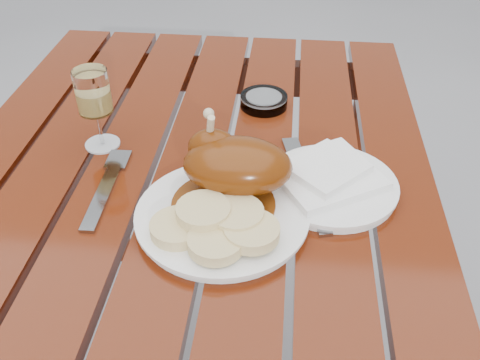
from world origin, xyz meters
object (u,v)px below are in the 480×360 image
object	(u,v)px
table	(195,335)
ashtray	(264,101)
dinner_plate	(222,216)
side_plate	(331,186)
wine_glass	(96,110)

from	to	relation	value
table	ashtray	world-z (taller)	ashtray
table	dinner_plate	distance (m)	0.40
ashtray	side_plate	bearing A→B (deg)	-64.01
dinner_plate	ashtray	bearing A→B (deg)	83.49
dinner_plate	wine_glass	bearing A→B (deg)	143.40
table	dinner_plate	world-z (taller)	dinner_plate
side_plate	ashtray	distance (m)	0.28
ashtray	dinner_plate	bearing A→B (deg)	-96.51
side_plate	ashtray	bearing A→B (deg)	115.99
wine_glass	ashtray	xyz separation A→B (m)	(0.27, 0.16, -0.06)
wine_glass	side_plate	size ratio (longest dim) A/B	0.69
table	ashtray	distance (m)	0.49
table	side_plate	world-z (taller)	side_plate
wine_glass	side_plate	bearing A→B (deg)	-12.49
wine_glass	ashtray	world-z (taller)	wine_glass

